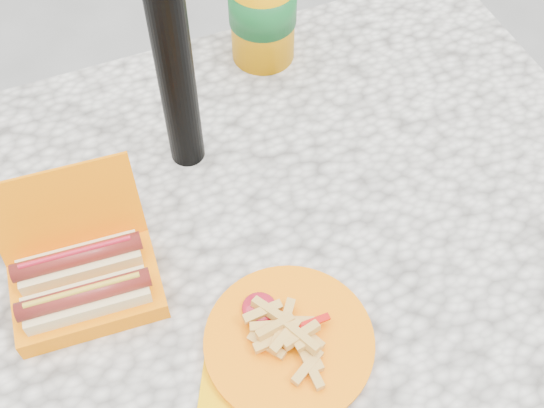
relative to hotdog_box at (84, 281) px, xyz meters
name	(u,v)px	position (x,y,z in m)	size (l,w,h in m)	color
picnic_table	(229,276)	(0.19, 0.02, -0.14)	(1.20, 0.80, 0.75)	beige
hotdog_box	(84,281)	(0.00, 0.00, 0.00)	(0.20, 0.18, 0.15)	#FC7600
fries_plate	(286,346)	(0.21, -0.17, -0.02)	(0.28, 0.29, 0.04)	#F1AC00
soda_cup	(262,4)	(0.38, 0.33, 0.07)	(0.11, 0.11, 0.21)	#F59800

